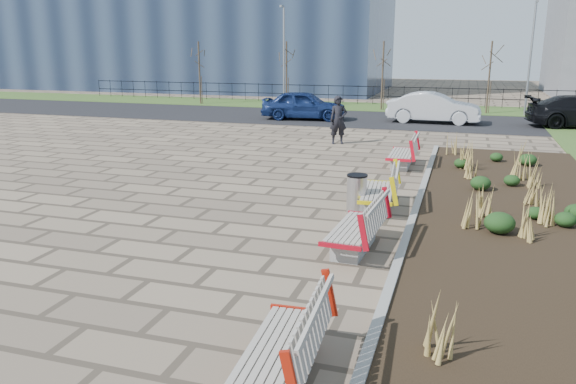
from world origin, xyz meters
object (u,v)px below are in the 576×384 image
(litter_bin, at_px, (357,194))
(car_silver, at_px, (434,108))
(bench_c, at_px, (378,189))
(lamp_west, at_px, (284,58))
(car_blue, at_px, (304,105))
(bench_d, at_px, (402,152))
(bench_b, at_px, (354,225))
(bench_a, at_px, (279,343))
(lamp_east, at_px, (530,60))
(pedestrian, at_px, (338,120))

(litter_bin, xyz_separation_m, car_silver, (0.75, 16.60, 0.32))
(bench_c, bearing_deg, litter_bin, -136.87)
(lamp_west, bearing_deg, litter_bin, -67.85)
(car_silver, bearing_deg, lamp_west, 66.50)
(car_blue, xyz_separation_m, car_silver, (6.58, 0.68, 0.00))
(bench_d, relative_size, car_silver, 0.46)
(bench_b, relative_size, car_silver, 0.46)
(bench_c, bearing_deg, bench_a, -94.80)
(bench_a, distance_m, lamp_east, 28.68)
(litter_bin, distance_m, lamp_west, 22.90)
(bench_b, height_order, bench_d, same)
(bench_a, height_order, car_silver, car_silver)
(bench_b, bearing_deg, litter_bin, 103.09)
(bench_c, xyz_separation_m, car_blue, (-6.24, 15.46, 0.27))
(bench_c, xyz_separation_m, pedestrian, (-2.90, 8.70, 0.45))
(litter_bin, bearing_deg, car_silver, 87.40)
(litter_bin, relative_size, lamp_west, 0.15)
(lamp_east, bearing_deg, car_silver, -136.23)
(bench_d, xyz_separation_m, pedestrian, (-2.90, 3.65, 0.45))
(bench_b, bearing_deg, car_blue, 112.15)
(bench_c, distance_m, pedestrian, 9.18)
(bench_b, xyz_separation_m, bench_c, (0.00, 2.93, 0.00))
(bench_d, relative_size, car_blue, 0.48)
(bench_a, xyz_separation_m, litter_bin, (-0.42, 7.05, -0.05))
(litter_bin, xyz_separation_m, lamp_west, (-8.58, 21.07, 2.59))
(bench_b, distance_m, pedestrian, 11.99)
(bench_a, height_order, lamp_east, lamp_east)
(bench_a, xyz_separation_m, lamp_east, (5.00, 28.13, 2.54))
(car_blue, distance_m, car_silver, 6.61)
(bench_a, height_order, bench_c, same)
(bench_a, bearing_deg, litter_bin, 90.40)
(car_silver, distance_m, lamp_west, 10.59)
(litter_bin, bearing_deg, bench_d, 85.64)
(bench_a, bearing_deg, pedestrian, 97.15)
(litter_bin, bearing_deg, lamp_east, 75.58)
(litter_bin, bearing_deg, car_blue, 110.08)
(bench_c, bearing_deg, lamp_west, 108.79)
(bench_c, relative_size, pedestrian, 1.11)
(bench_d, xyz_separation_m, lamp_east, (5.00, 15.56, 2.54))
(bench_c, bearing_deg, lamp_east, 71.56)
(bench_d, xyz_separation_m, litter_bin, (-0.42, -5.52, -0.05))
(car_blue, xyz_separation_m, lamp_east, (11.24, 5.15, 2.27))
(car_silver, xyz_separation_m, lamp_east, (4.67, 4.47, 2.27))
(litter_bin, bearing_deg, bench_b, -80.30)
(bench_d, bearing_deg, pedestrian, 127.90)
(litter_bin, distance_m, car_blue, 16.96)
(lamp_west, bearing_deg, pedestrian, -62.89)
(bench_b, distance_m, car_silver, 19.07)
(car_blue, bearing_deg, lamp_west, 22.33)
(bench_a, distance_m, bench_b, 4.59)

